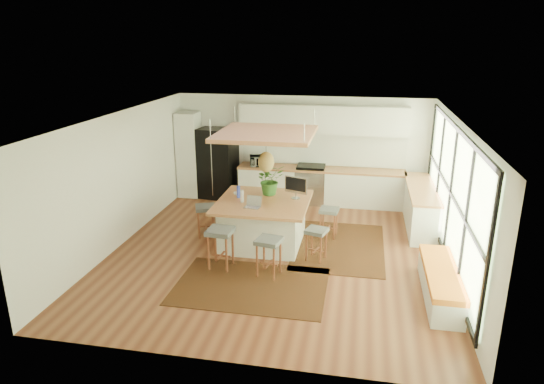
% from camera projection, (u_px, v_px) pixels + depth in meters
% --- Properties ---
extents(floor, '(7.00, 7.00, 0.00)m').
position_uv_depth(floor, '(277.00, 252.00, 9.69)').
color(floor, '#5E2C1A').
rests_on(floor, ground).
extents(ceiling, '(7.00, 7.00, 0.00)m').
position_uv_depth(ceiling, '(278.00, 118.00, 8.86)').
color(ceiling, white).
rests_on(ceiling, ground).
extents(wall_back, '(6.50, 0.00, 6.50)m').
position_uv_depth(wall_back, '(301.00, 148.00, 12.55)').
color(wall_back, white).
rests_on(wall_back, ground).
extents(wall_front, '(6.50, 0.00, 6.50)m').
position_uv_depth(wall_front, '(227.00, 271.00, 6.00)').
color(wall_front, white).
rests_on(wall_front, ground).
extents(wall_left, '(0.00, 7.00, 7.00)m').
position_uv_depth(wall_left, '(121.00, 179.00, 9.86)').
color(wall_left, white).
rests_on(wall_left, ground).
extents(wall_right, '(0.00, 7.00, 7.00)m').
position_uv_depth(wall_right, '(455.00, 198.00, 8.70)').
color(wall_right, white).
rests_on(wall_right, ground).
extents(window_wall, '(0.10, 6.20, 2.60)m').
position_uv_depth(window_wall, '(454.00, 195.00, 8.69)').
color(window_wall, black).
rests_on(window_wall, wall_right).
extents(pantry, '(0.55, 0.60, 2.25)m').
position_uv_depth(pantry, '(189.00, 155.00, 12.84)').
color(pantry, white).
rests_on(pantry, floor).
extents(back_counter_base, '(4.20, 0.60, 0.88)m').
position_uv_depth(back_counter_base, '(320.00, 187.00, 12.43)').
color(back_counter_base, white).
rests_on(back_counter_base, floor).
extents(back_counter_top, '(4.24, 0.64, 0.05)m').
position_uv_depth(back_counter_top, '(321.00, 169.00, 12.29)').
color(back_counter_top, '#A7613B').
rests_on(back_counter_top, back_counter_base).
extents(backsplash, '(4.20, 0.02, 0.80)m').
position_uv_depth(backsplash, '(322.00, 149.00, 12.43)').
color(backsplash, white).
rests_on(backsplash, wall_back).
extents(upper_cabinets, '(4.20, 0.34, 0.70)m').
position_uv_depth(upper_cabinets, '(323.00, 119.00, 12.04)').
color(upper_cabinets, white).
rests_on(upper_cabinets, wall_back).
extents(range, '(0.76, 0.62, 1.00)m').
position_uv_depth(range, '(311.00, 184.00, 12.46)').
color(range, '#A5A5AA').
rests_on(range, floor).
extents(right_counter_base, '(0.60, 2.50, 0.88)m').
position_uv_depth(right_counter_base, '(421.00, 208.00, 10.90)').
color(right_counter_base, white).
rests_on(right_counter_base, floor).
extents(right_counter_top, '(0.64, 2.54, 0.05)m').
position_uv_depth(right_counter_top, '(423.00, 188.00, 10.76)').
color(right_counter_top, '#A7613B').
rests_on(right_counter_top, right_counter_base).
extents(window_bench, '(0.52, 2.00, 0.50)m').
position_uv_depth(window_bench, '(440.00, 283.00, 7.97)').
color(window_bench, white).
rests_on(window_bench, floor).
extents(ceiling_panel, '(1.86, 1.86, 0.80)m').
position_uv_depth(ceiling_panel, '(266.00, 147.00, 9.49)').
color(ceiling_panel, '#A7613B').
rests_on(ceiling_panel, ceiling).
extents(rug_near, '(2.60, 1.80, 0.01)m').
position_uv_depth(rug_near, '(251.00, 286.00, 8.38)').
color(rug_near, black).
rests_on(rug_near, floor).
extents(rug_right, '(1.80, 2.60, 0.01)m').
position_uv_depth(rug_right, '(339.00, 246.00, 9.96)').
color(rug_right, black).
rests_on(rug_right, floor).
extents(fridge, '(1.01, 0.84, 1.86)m').
position_uv_depth(fridge, '(218.00, 163.00, 12.78)').
color(fridge, black).
rests_on(fridge, floor).
extents(island, '(1.85, 1.85, 0.93)m').
position_uv_depth(island, '(263.00, 222.00, 9.99)').
color(island, '#A7613B').
rests_on(island, floor).
extents(stool_near_left, '(0.49, 0.49, 0.77)m').
position_uv_depth(stool_near_left, '(221.00, 250.00, 8.96)').
color(stool_near_left, '#4A4E52').
rests_on(stool_near_left, floor).
extents(stool_near_right, '(0.49, 0.49, 0.71)m').
position_uv_depth(stool_near_right, '(269.00, 257.00, 8.66)').
color(stool_near_right, '#4A4E52').
rests_on(stool_near_right, floor).
extents(stool_right_front, '(0.47, 0.47, 0.64)m').
position_uv_depth(stool_right_front, '(316.00, 243.00, 9.26)').
color(stool_right_front, '#4A4E52').
rests_on(stool_right_front, floor).
extents(stool_right_back, '(0.42, 0.42, 0.65)m').
position_uv_depth(stool_right_back, '(329.00, 222.00, 10.33)').
color(stool_right_back, '#4A4E52').
rests_on(stool_right_back, floor).
extents(stool_left_side, '(0.52, 0.52, 0.68)m').
position_uv_depth(stool_left_side, '(206.00, 220.00, 10.40)').
color(stool_left_side, '#4A4E52').
rests_on(stool_left_side, floor).
extents(laptop, '(0.35, 0.36, 0.23)m').
position_uv_depth(laptop, '(252.00, 202.00, 9.43)').
color(laptop, '#A5A5AA').
rests_on(laptop, island).
extents(monitor, '(0.54, 0.34, 0.47)m').
position_uv_depth(monitor, '(296.00, 186.00, 9.91)').
color(monitor, '#A5A5AA').
rests_on(monitor, island).
extents(microwave, '(0.54, 0.39, 0.33)m').
position_uv_depth(microwave, '(260.00, 160.00, 12.47)').
color(microwave, '#A5A5AA').
rests_on(microwave, back_counter_top).
extents(island_plant, '(0.85, 0.86, 0.50)m').
position_uv_depth(island_plant, '(270.00, 183.00, 10.19)').
color(island_plant, '#1E4C19').
rests_on(island_plant, island).
extents(island_bowl, '(0.25, 0.25, 0.05)m').
position_uv_depth(island_bowl, '(238.00, 194.00, 10.22)').
color(island_bowl, silver).
rests_on(island_bowl, island).
extents(island_bottle_0, '(0.07, 0.07, 0.19)m').
position_uv_depth(island_bottle_0, '(238.00, 193.00, 10.01)').
color(island_bottle_0, blue).
rests_on(island_bottle_0, island).
extents(island_bottle_1, '(0.07, 0.07, 0.19)m').
position_uv_depth(island_bottle_1, '(242.00, 198.00, 9.75)').
color(island_bottle_1, silver).
rests_on(island_bottle_1, island).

